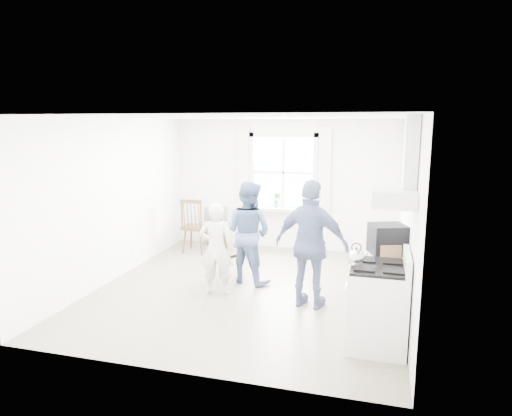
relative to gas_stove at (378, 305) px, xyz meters
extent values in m
cube|color=gray|center=(-1.91, 1.35, -0.49)|extent=(4.62, 5.12, 0.02)
cube|color=white|center=(-1.91, 3.87, 0.82)|extent=(4.62, 0.04, 2.64)
cube|color=white|center=(-1.91, -1.17, 0.82)|extent=(4.62, 0.04, 2.64)
cube|color=white|center=(-4.18, 1.35, 0.82)|extent=(0.04, 5.12, 2.64)
cube|color=white|center=(0.36, 1.35, 0.82)|extent=(0.04, 5.12, 2.64)
cube|color=white|center=(-1.91, 1.35, 2.13)|extent=(4.62, 5.12, 0.02)
cube|color=white|center=(-1.91, 3.83, 1.07)|extent=(1.20, 0.02, 1.40)
cube|color=silver|center=(-1.91, 3.80, 1.81)|extent=(1.38, 0.09, 0.09)
cube|color=silver|center=(-1.91, 3.80, 0.32)|extent=(1.38, 0.09, 0.09)
cube|color=silver|center=(-2.56, 3.80, 1.07)|extent=(0.09, 0.09, 1.58)
cube|color=silver|center=(-1.27, 3.80, 1.07)|extent=(0.09, 0.09, 1.58)
cube|color=silver|center=(-1.91, 3.73, 0.34)|extent=(1.38, 0.24, 0.06)
cube|color=#F8E8CC|center=(-2.73, 3.79, 1.12)|extent=(0.24, 0.05, 1.70)
cube|color=#F8E8CC|center=(-1.09, 3.79, 1.12)|extent=(0.24, 0.05, 1.70)
cube|color=silver|center=(0.11, 0.00, 1.26)|extent=(0.45, 0.76, 0.18)
cube|color=silver|center=(0.26, 0.00, 1.73)|extent=(0.14, 0.30, 0.76)
cube|color=slate|center=(-3.31, 3.68, -0.08)|extent=(0.40, 0.30, 0.80)
cube|color=white|center=(-0.01, 0.00, -0.02)|extent=(0.65, 0.76, 0.92)
cube|color=black|center=(-0.01, 0.00, 0.45)|extent=(0.61, 0.72, 0.03)
cube|color=white|center=(0.29, 0.00, 0.54)|extent=(0.06, 0.76, 0.20)
cylinder|color=silver|center=(-0.35, 0.00, 0.22)|extent=(0.02, 0.61, 0.02)
sphere|color=silver|center=(-0.26, -0.05, 0.56)|extent=(0.18, 0.18, 0.18)
cylinder|color=silver|center=(-0.26, -0.05, 0.50)|extent=(0.17, 0.17, 0.04)
torus|color=black|center=(-0.26, -0.05, 0.67)|extent=(0.12, 0.02, 0.12)
cube|color=silver|center=(0.07, 0.70, -0.03)|extent=(0.50, 0.55, 0.90)
cube|color=black|center=(0.08, 0.71, 0.51)|extent=(0.52, 0.49, 0.20)
cube|color=black|center=(0.08, 0.71, 0.70)|extent=(0.52, 0.49, 0.18)
cube|color=#8D6544|center=(0.12, 0.56, 0.50)|extent=(0.26, 0.19, 0.16)
cube|color=#493017|center=(-3.51, 3.07, 0.01)|extent=(0.47, 0.45, 0.06)
cube|color=#493017|center=(-3.51, 2.87, 0.31)|extent=(0.44, 0.07, 0.60)
cylinder|color=#493017|center=(-3.51, 3.07, -0.25)|extent=(0.04, 0.04, 0.47)
cube|color=#493017|center=(-2.39, 1.70, -0.06)|extent=(0.54, 0.53, 0.05)
cube|color=#493017|center=(-2.47, 1.55, 0.20)|extent=(0.36, 0.24, 0.51)
cylinder|color=#493017|center=(-2.39, 1.70, -0.28)|extent=(0.03, 0.03, 0.41)
imported|color=silver|center=(-2.32, 1.04, 0.21)|extent=(0.60, 0.60, 1.39)
imported|color=#465A82|center=(-2.01, 1.68, 0.33)|extent=(0.99, 0.99, 1.63)
imported|color=navy|center=(-0.90, 0.92, 0.40)|extent=(1.22, 1.22, 1.77)
imported|color=#2E6936|center=(-2.01, 3.71, 0.52)|extent=(0.21, 0.21, 0.30)
camera|label=1|loc=(-0.04, -5.07, 2.02)|focal=32.00mm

